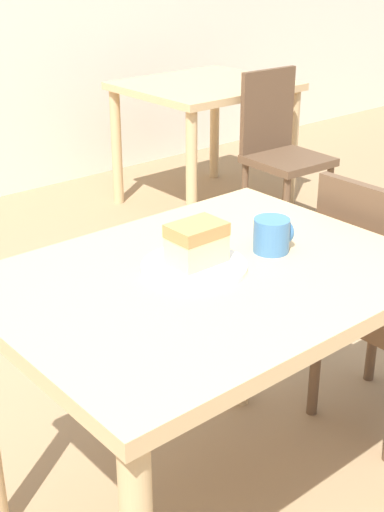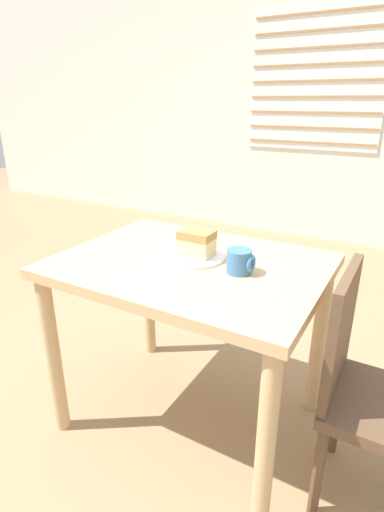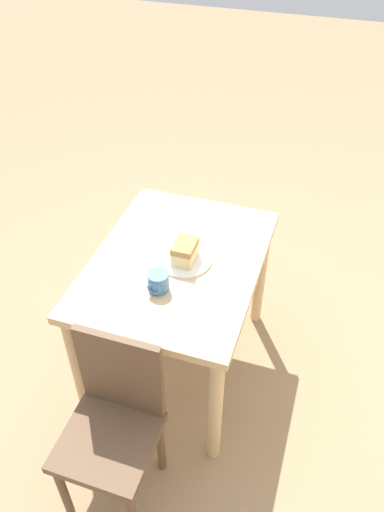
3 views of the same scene
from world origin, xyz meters
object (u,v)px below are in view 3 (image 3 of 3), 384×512
dining_table_near (177,278)px  cake_slice (185,252)px  chair_near_window (114,421)px  coffee_mug (158,282)px  plate (185,259)px

dining_table_near → cake_slice: bearing=83.0°
dining_table_near → chair_near_window: chair_near_window is taller
coffee_mug → chair_near_window: bearing=-2.7°
coffee_mug → dining_table_near: bearing=177.4°
plate → cake_slice: cake_slice is taller
plate → coffee_mug: (0.22, -0.05, 0.04)m
chair_near_window → coffee_mug: (-0.48, 0.02, 0.34)m
dining_table_near → plate: plate is taller
chair_near_window → coffee_mug: 0.59m
coffee_mug → cake_slice: bearing=166.0°
cake_slice → coffee_mug: 0.21m
dining_table_near → coffee_mug: 0.26m
dining_table_near → cake_slice: size_ratio=7.71×
chair_near_window → plate: (-0.69, 0.07, 0.31)m
chair_near_window → dining_table_near: bearing=87.3°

